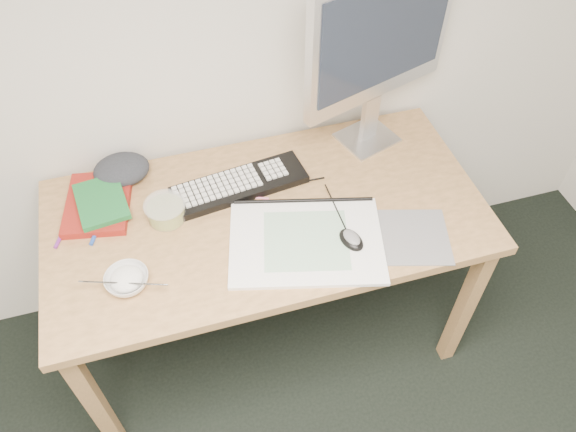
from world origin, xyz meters
name	(u,v)px	position (x,y,z in m)	size (l,w,h in m)	color
desk	(267,229)	(0.17, 1.43, 0.67)	(1.40, 0.70, 0.75)	tan
mousepad	(409,237)	(0.56, 1.21, 0.75)	(0.24, 0.22, 0.00)	slate
sketchpad	(306,242)	(0.25, 1.28, 0.76)	(0.46, 0.33, 0.01)	white
keyboard	(239,185)	(0.11, 1.56, 0.76)	(0.45, 0.14, 0.03)	black
monitor	(381,40)	(0.61, 1.67, 1.15)	(0.53, 0.22, 0.64)	silver
mouse	(352,238)	(0.38, 1.24, 0.78)	(0.06, 0.09, 0.03)	black
rice_bowl	(127,280)	(-0.28, 1.28, 0.77)	(0.13, 0.13, 0.04)	silver
chopsticks	(123,283)	(-0.29, 1.25, 0.79)	(0.02, 0.02, 0.24)	#ACACAE
fruit_tub	(166,211)	(-0.14, 1.50, 0.78)	(0.13, 0.13, 0.06)	#E0B94F
book_red	(98,203)	(-0.34, 1.61, 0.76)	(0.20, 0.26, 0.03)	maroon
book_green	(101,201)	(-0.33, 1.59, 0.79)	(0.15, 0.20, 0.02)	#19652D
cloth_lump	(122,170)	(-0.26, 1.72, 0.78)	(0.16, 0.13, 0.06)	#26272D
pencil_pink	(239,197)	(0.10, 1.52, 0.75)	(0.01, 0.01, 0.20)	pink
pencil_tan	(257,207)	(0.14, 1.46, 0.75)	(0.01, 0.01, 0.18)	#A18755
pencil_black	(301,182)	(0.31, 1.53, 0.75)	(0.01, 0.01, 0.16)	black
marker_blue	(98,228)	(-0.35, 1.51, 0.76)	(0.01, 0.01, 0.14)	blue
marker_orange	(88,214)	(-0.38, 1.58, 0.76)	(0.01, 0.01, 0.13)	orange
marker_purple	(63,232)	(-0.46, 1.53, 0.76)	(0.01, 0.01, 0.13)	#71268C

